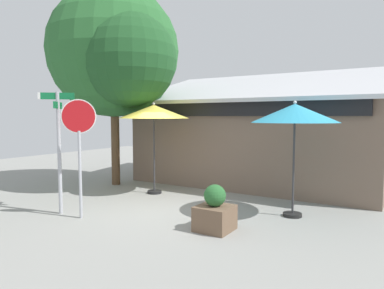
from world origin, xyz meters
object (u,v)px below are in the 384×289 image
stop_sign (79,135)px  sidewalk_planter (215,212)px  street_sign_post (59,141)px  patio_umbrella_mustard_left (154,112)px  shade_tree (117,54)px  patio_umbrella_teal_center (295,114)px

stop_sign → sidewalk_planter: size_ratio=2.86×
street_sign_post → patio_umbrella_mustard_left: street_sign_post is taller
street_sign_post → shade_tree: bearing=110.4°
street_sign_post → sidewalk_planter: (3.80, 0.89, -1.40)m
stop_sign → shade_tree: shade_tree is taller
stop_sign → patio_umbrella_mustard_left: patio_umbrella_mustard_left is taller
patio_umbrella_teal_center → stop_sign: bearing=-146.3°
street_sign_post → stop_sign: (0.73, 0.01, 0.15)m
stop_sign → patio_umbrella_mustard_left: (-0.19, 3.00, 0.56)m
stop_sign → sidewalk_planter: (3.07, 0.88, -1.55)m
shade_tree → sidewalk_planter: shade_tree is taller
stop_sign → sidewalk_planter: bearing=16.1°
stop_sign → sidewalk_planter: 3.55m
stop_sign → patio_umbrella_mustard_left: bearing=93.7°
street_sign_post → patio_umbrella_mustard_left: (0.54, 3.01, 0.70)m
patio_umbrella_mustard_left → patio_umbrella_teal_center: size_ratio=1.02×
street_sign_post → patio_umbrella_teal_center: bearing=29.6°
stop_sign → street_sign_post: bearing=-179.5°
street_sign_post → patio_umbrella_mustard_left: size_ratio=1.06×
street_sign_post → sidewalk_planter: 4.15m
shade_tree → sidewalk_planter: bearing=-25.6°
patio_umbrella_teal_center → patio_umbrella_mustard_left: bearing=176.9°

